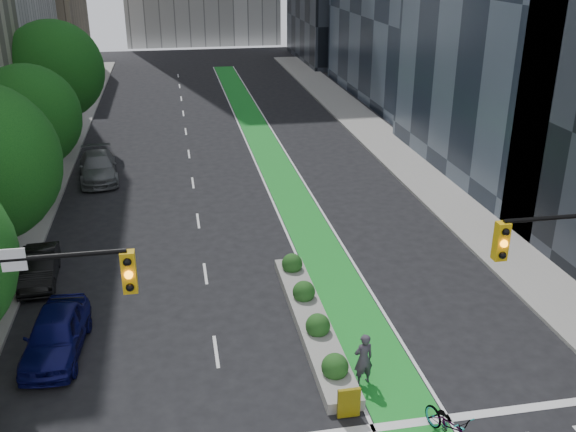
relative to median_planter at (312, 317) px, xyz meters
name	(u,v)px	position (x,y,z in m)	size (l,w,h in m)	color
sidewalk_left	(36,186)	(-13.00, 17.96, -0.30)	(3.60, 90.00, 0.15)	gray
sidewalk_right	(410,164)	(10.60, 17.96, -0.30)	(3.60, 90.00, 0.15)	gray
bike_lane_paint	(267,150)	(1.80, 22.96, -0.37)	(2.20, 70.00, 0.01)	#198D28
tree_midfar	(28,117)	(-12.20, 14.96, 4.57)	(5.60, 5.60, 7.76)	black
tree_far	(54,70)	(-12.20, 24.96, 5.32)	(6.60, 6.60, 9.00)	black
median_planter	(312,317)	(0.00, 0.00, 0.00)	(1.20, 10.26, 1.10)	gray
bicycle	(449,425)	(2.59, -6.71, 0.17)	(0.72, 2.08, 1.09)	gray
cyclist	(363,359)	(0.91, -3.67, 0.56)	(0.68, 0.45, 1.86)	#3A3540
parked_car_left_near	(56,334)	(-9.19, -0.11, 0.42)	(1.86, 4.63, 1.58)	#0E1054
parked_car_left_mid	(39,267)	(-10.70, 5.55, 0.29)	(1.40, 4.03, 1.33)	black
parked_car_left_far	(98,167)	(-9.37, 18.74, 0.41)	(2.19, 5.40, 1.57)	slate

